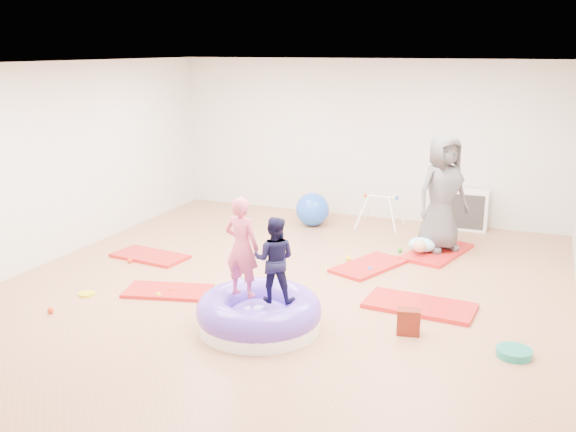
% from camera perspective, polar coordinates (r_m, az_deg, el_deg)
% --- Properties ---
extents(room, '(7.01, 8.01, 2.81)m').
position_cam_1_polar(room, '(7.78, -0.83, 3.04)').
color(room, '#A77B52').
rests_on(room, ground).
extents(gym_mat_front_left, '(1.16, 0.78, 0.04)m').
position_cam_1_polar(gym_mat_front_left, '(8.23, -10.62, -6.58)').
color(gym_mat_front_left, red).
rests_on(gym_mat_front_left, ground).
extents(gym_mat_mid_left, '(1.16, 0.68, 0.05)m').
position_cam_1_polar(gym_mat_mid_left, '(9.61, -12.17, -3.50)').
color(gym_mat_mid_left, red).
rests_on(gym_mat_mid_left, ground).
extents(gym_mat_center_back, '(0.96, 1.26, 0.05)m').
position_cam_1_polar(gym_mat_center_back, '(9.06, 7.20, -4.42)').
color(gym_mat_center_back, red).
rests_on(gym_mat_center_back, ground).
extents(gym_mat_right, '(1.31, 0.72, 0.05)m').
position_cam_1_polar(gym_mat_right, '(7.80, 11.63, -7.81)').
color(gym_mat_right, red).
rests_on(gym_mat_right, ground).
extents(gym_mat_rear_right, '(0.95, 1.41, 0.05)m').
position_cam_1_polar(gym_mat_rear_right, '(9.82, 13.12, -3.13)').
color(gym_mat_rear_right, red).
rests_on(gym_mat_rear_right, ground).
extents(inflatable_cushion, '(1.37, 1.37, 0.43)m').
position_cam_1_polar(inflatable_cushion, '(7.08, -2.59, -8.67)').
color(inflatable_cushion, white).
rests_on(inflatable_cushion, ground).
extents(child_pink, '(0.43, 0.31, 1.11)m').
position_cam_1_polar(child_pink, '(6.90, -4.14, -2.37)').
color(child_pink, '#D34E6A').
rests_on(child_pink, inflatable_cushion).
extents(child_navy, '(0.51, 0.44, 0.93)m').
position_cam_1_polar(child_navy, '(6.77, -1.22, -3.48)').
color(child_navy, black).
rests_on(child_navy, inflatable_cushion).
extents(adult_caregiver, '(0.98, 0.99, 1.72)m').
position_cam_1_polar(adult_caregiver, '(9.67, 13.56, 2.01)').
color(adult_caregiver, '#48484B').
rests_on(adult_caregiver, gym_mat_rear_right).
extents(infant, '(0.39, 0.39, 0.23)m').
position_cam_1_polar(infant, '(9.62, 11.76, -2.55)').
color(infant, '#9EDFFF').
rests_on(infant, gym_mat_rear_right).
extents(ball_pit_balls, '(4.20, 3.83, 0.07)m').
position_cam_1_polar(ball_pit_balls, '(8.26, -2.37, -6.13)').
color(ball_pit_balls, blue).
rests_on(ball_pit_balls, ground).
extents(exercise_ball_blue, '(0.57, 0.57, 0.57)m').
position_cam_1_polar(exercise_ball_blue, '(11.01, 2.19, 0.59)').
color(exercise_ball_blue, blue).
rests_on(exercise_ball_blue, ground).
extents(exercise_ball_orange, '(0.42, 0.42, 0.42)m').
position_cam_1_polar(exercise_ball_orange, '(11.47, 2.63, 0.76)').
color(exercise_ball_orange, orange).
rests_on(exercise_ball_orange, ground).
extents(infant_play_gym, '(0.73, 0.69, 0.56)m').
position_cam_1_polar(infant_play_gym, '(10.97, 8.23, 0.86)').
color(infant_play_gym, white).
rests_on(infant_play_gym, ground).
extents(cube_shelf, '(0.67, 0.33, 0.67)m').
position_cam_1_polar(cube_shelf, '(11.19, 15.65, 0.54)').
color(cube_shelf, white).
rests_on(cube_shelf, ground).
extents(balance_disc, '(0.35, 0.35, 0.08)m').
position_cam_1_polar(balance_disc, '(6.90, 19.45, -11.38)').
color(balance_disc, '#1A7768').
rests_on(balance_disc, ground).
extents(backpack, '(0.27, 0.20, 0.28)m').
position_cam_1_polar(backpack, '(7.06, 10.66, -9.23)').
color(backpack, red).
rests_on(backpack, ground).
extents(yellow_toy, '(0.20, 0.20, 0.03)m').
position_cam_1_polar(yellow_toy, '(8.40, -17.45, -6.62)').
color(yellow_toy, yellow).
rests_on(yellow_toy, ground).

